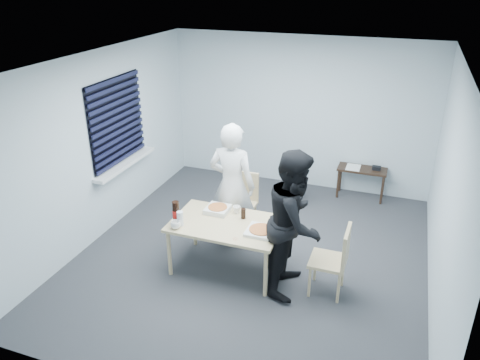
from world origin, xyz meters
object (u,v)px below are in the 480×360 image
at_px(dining_table, 227,227).
at_px(side_table, 362,173).
at_px(mug_b, 237,210).
at_px(person_black, 295,222).
at_px(stool, 293,185).
at_px(mug_a, 176,225).
at_px(person_white, 232,186).
at_px(chair_far, 242,198).
at_px(backpack, 294,168).
at_px(chair_right, 336,257).
at_px(soda_bottle, 176,213).

relative_size(dining_table, side_table, 1.73).
distance_m(dining_table, mug_b, 0.31).
distance_m(person_black, stool, 2.25).
distance_m(mug_a, mug_b, 0.84).
distance_m(person_white, mug_a, 1.03).
height_order(chair_far, person_black, person_black).
bearing_deg(mug_a, mug_b, 48.10).
xyz_separation_m(person_black, mug_b, (-0.85, 0.35, -0.17)).
distance_m(dining_table, person_white, 0.69).
height_order(person_black, stool, person_black).
relative_size(person_white, mug_a, 14.39).
xyz_separation_m(backpack, mug_b, (-0.33, -1.76, 0.08)).
bearing_deg(mug_b, mug_a, -131.90).
xyz_separation_m(person_white, person_black, (1.03, -0.68, 0.00)).
bearing_deg(chair_right, mug_a, -171.30).
relative_size(chair_far, person_white, 0.50).
bearing_deg(person_white, soda_bottle, 62.30).
bearing_deg(person_black, mug_b, 67.44).
xyz_separation_m(chair_far, chair_right, (1.53, -1.05, 0.00)).
bearing_deg(chair_right, person_black, -177.64).
bearing_deg(mug_a, person_black, 10.91).
relative_size(person_white, soda_bottle, 6.07).
distance_m(side_table, backpack, 1.22).
relative_size(dining_table, backpack, 3.59).
height_order(person_black, mug_a, person_black).
height_order(dining_table, person_black, person_black).
relative_size(backpack, mug_b, 3.85).
distance_m(person_black, mug_a, 1.45).
relative_size(person_white, person_black, 1.00).
bearing_deg(dining_table, person_black, -4.24).
xyz_separation_m(stool, mug_b, (-0.33, -1.77, 0.38)).
distance_m(backpack, mug_a, 2.54).
xyz_separation_m(chair_right, soda_bottle, (-1.97, -0.16, 0.30)).
bearing_deg(dining_table, side_table, 62.82).
relative_size(stool, soda_bottle, 1.55).
xyz_separation_m(chair_right, person_black, (-0.50, -0.02, 0.37)).
bearing_deg(person_white, mug_a, 68.36).
distance_m(chair_right, person_black, 0.63).
distance_m(person_white, mug_b, 0.41).
distance_m(chair_far, backpack, 1.16).
bearing_deg(stool, mug_b, -100.43).
height_order(mug_a, mug_b, mug_a).
bearing_deg(mug_a, side_table, 57.63).
distance_m(person_white, person_black, 1.24).
bearing_deg(dining_table, soda_bottle, -160.50).
relative_size(person_white, stool, 3.93).
bearing_deg(person_white, side_table, -126.61).
bearing_deg(person_black, backpack, 13.95).
bearing_deg(chair_far, side_table, 47.64).
xyz_separation_m(person_white, soda_bottle, (-0.43, -0.82, -0.07)).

